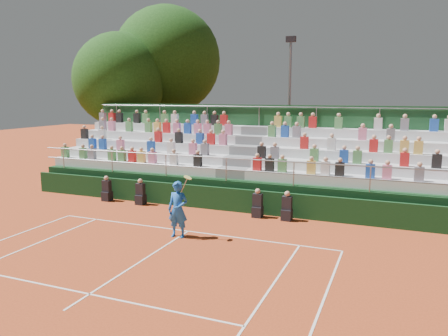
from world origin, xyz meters
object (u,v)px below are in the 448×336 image
at_px(tree_west, 120,80).
at_px(floodlight_mast, 290,95).
at_px(tree_east, 167,61).
at_px(tennis_player, 178,209).

height_order(tree_west, floodlight_mast, tree_west).
distance_m(tree_west, tree_east, 4.04).
xyz_separation_m(tennis_player, tree_east, (-8.94, 15.40, 6.35)).
height_order(tennis_player, tree_east, tree_east).
bearing_deg(tree_west, tennis_player, -48.48).
bearing_deg(floodlight_mast, tree_west, -170.34).
relative_size(tennis_player, tree_west, 0.25).
xyz_separation_m(tennis_player, tree_west, (-10.68, 12.06, 4.91)).
xyz_separation_m(tree_east, floodlight_mast, (9.42, -1.44, -2.45)).
relative_size(tree_east, floodlight_mast, 1.33).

